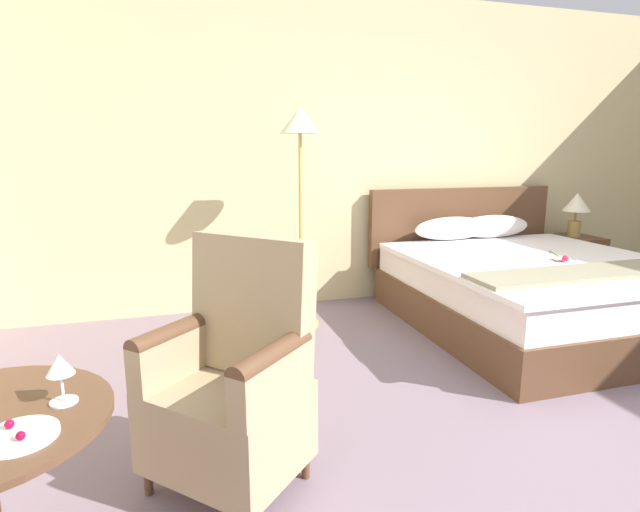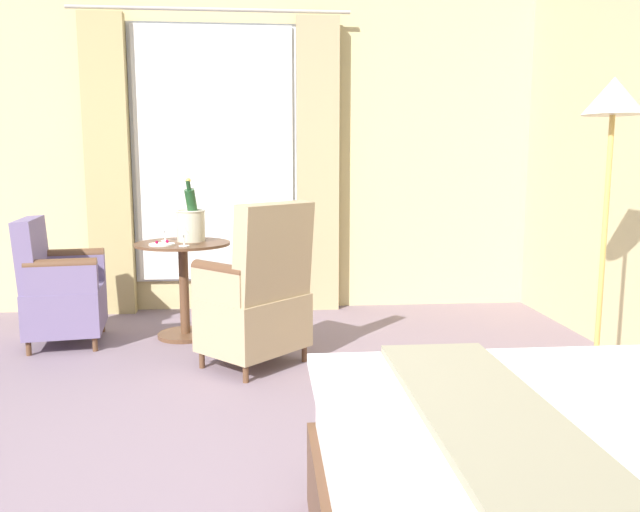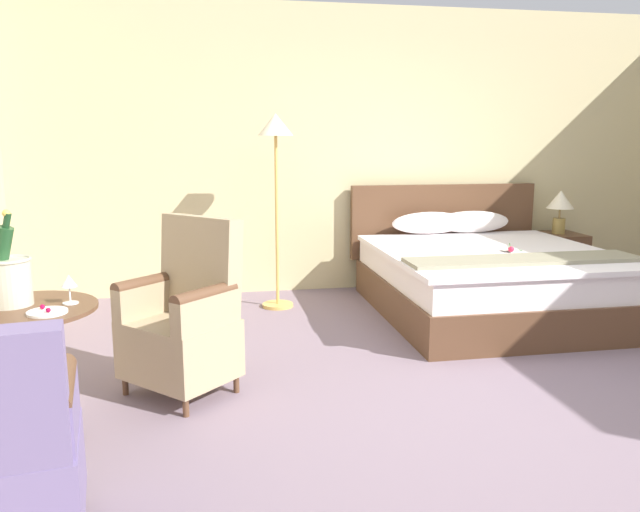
{
  "view_description": "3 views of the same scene",
  "coord_description": "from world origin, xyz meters",
  "px_view_note": "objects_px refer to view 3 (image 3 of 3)",
  "views": [
    {
      "loc": [
        -1.94,
        -1.58,
        1.4
      ],
      "look_at": [
        -1.13,
        1.14,
        0.8
      ],
      "focal_mm": 28.0,
      "sensor_mm": 36.0,
      "label": 1
    },
    {
      "loc": [
        2.13,
        0.43,
        1.3
      ],
      "look_at": [
        -0.53,
        0.66,
        0.89
      ],
      "focal_mm": 35.0,
      "sensor_mm": 36.0,
      "label": 2
    },
    {
      "loc": [
        -1.59,
        -3.28,
        1.51
      ],
      "look_at": [
        -0.84,
        0.81,
        0.72
      ],
      "focal_mm": 35.0,
      "sensor_mm": 36.0,
      "label": 3
    }
  ],
  "objects_px": {
    "champagne_bucket": "(8,276)",
    "bedside_lamp": "(560,204)",
    "floor_lamp_brass": "(276,151)",
    "nightstand": "(556,260)",
    "snack_plate": "(47,312)",
    "armchair_by_window": "(184,321)",
    "wine_glass_near_edge": "(69,283)",
    "bed": "(485,276)",
    "side_table_round": "(27,361)"
  },
  "relations": [
    {
      "from": "nightstand",
      "to": "champagne_bucket",
      "type": "relative_size",
      "value": 1.18
    },
    {
      "from": "floor_lamp_brass",
      "to": "nightstand",
      "type": "bearing_deg",
      "value": 5.03
    },
    {
      "from": "bed",
      "to": "wine_glass_near_edge",
      "type": "distance_m",
      "value": 3.6
    },
    {
      "from": "champagne_bucket",
      "to": "wine_glass_near_edge",
      "type": "xyz_separation_m",
      "value": [
        0.28,
        -0.02,
        -0.04
      ]
    },
    {
      "from": "bed",
      "to": "wine_glass_near_edge",
      "type": "height_order",
      "value": "bed"
    },
    {
      "from": "bedside_lamp",
      "to": "snack_plate",
      "type": "bearing_deg",
      "value": -147.15
    },
    {
      "from": "nightstand",
      "to": "floor_lamp_brass",
      "type": "height_order",
      "value": "floor_lamp_brass"
    },
    {
      "from": "nightstand",
      "to": "champagne_bucket",
      "type": "bearing_deg",
      "value": -150.13
    },
    {
      "from": "side_table_round",
      "to": "snack_plate",
      "type": "xyz_separation_m",
      "value": [
        0.14,
        -0.13,
        0.28
      ]
    },
    {
      "from": "bedside_lamp",
      "to": "champagne_bucket",
      "type": "xyz_separation_m",
      "value": [
        -4.48,
        -2.57,
        -0.0
      ]
    },
    {
      "from": "floor_lamp_brass",
      "to": "side_table_round",
      "type": "height_order",
      "value": "floor_lamp_brass"
    },
    {
      "from": "nightstand",
      "to": "bedside_lamp",
      "type": "bearing_deg",
      "value": -180.0
    },
    {
      "from": "side_table_round",
      "to": "wine_glass_near_edge",
      "type": "height_order",
      "value": "wine_glass_near_edge"
    },
    {
      "from": "bedside_lamp",
      "to": "snack_plate",
      "type": "relative_size",
      "value": 2.41
    },
    {
      "from": "floor_lamp_brass",
      "to": "armchair_by_window",
      "type": "bearing_deg",
      "value": -112.88
    },
    {
      "from": "bed",
      "to": "champagne_bucket",
      "type": "height_order",
      "value": "champagne_bucket"
    },
    {
      "from": "champagne_bucket",
      "to": "bedside_lamp",
      "type": "bearing_deg",
      "value": 29.87
    },
    {
      "from": "wine_glass_near_edge",
      "to": "bed",
      "type": "bearing_deg",
      "value": 30.97
    },
    {
      "from": "floor_lamp_brass",
      "to": "champagne_bucket",
      "type": "distance_m",
      "value": 2.85
    },
    {
      "from": "bedside_lamp",
      "to": "side_table_round",
      "type": "distance_m",
      "value": 5.15
    },
    {
      "from": "bed",
      "to": "wine_glass_near_edge",
      "type": "xyz_separation_m",
      "value": [
        -3.06,
        -1.84,
        0.49
      ]
    },
    {
      "from": "bedside_lamp",
      "to": "floor_lamp_brass",
      "type": "relative_size",
      "value": 0.25
    },
    {
      "from": "champagne_bucket",
      "to": "armchair_by_window",
      "type": "distance_m",
      "value": 1.03
    },
    {
      "from": "bed",
      "to": "wine_glass_near_edge",
      "type": "relative_size",
      "value": 15.13
    },
    {
      "from": "snack_plate",
      "to": "bed",
      "type": "bearing_deg",
      "value": 32.58
    },
    {
      "from": "nightstand",
      "to": "snack_plate",
      "type": "bearing_deg",
      "value": -147.15
    },
    {
      "from": "nightstand",
      "to": "floor_lamp_brass",
      "type": "distance_m",
      "value": 3.13
    },
    {
      "from": "bedside_lamp",
      "to": "side_table_round",
      "type": "bearing_deg",
      "value": -149.19
    },
    {
      "from": "champagne_bucket",
      "to": "snack_plate",
      "type": "height_order",
      "value": "champagne_bucket"
    },
    {
      "from": "bedside_lamp",
      "to": "snack_plate",
      "type": "xyz_separation_m",
      "value": [
        -4.27,
        -2.76,
        -0.14
      ]
    },
    {
      "from": "side_table_round",
      "to": "champagne_bucket",
      "type": "bearing_deg",
      "value": 139.89
    },
    {
      "from": "bedside_lamp",
      "to": "snack_plate",
      "type": "distance_m",
      "value": 5.08
    },
    {
      "from": "bed",
      "to": "nightstand",
      "type": "bearing_deg",
      "value": 33.59
    },
    {
      "from": "champagne_bucket",
      "to": "floor_lamp_brass",
      "type": "bearing_deg",
      "value": 55.87
    },
    {
      "from": "bedside_lamp",
      "to": "champagne_bucket",
      "type": "bearing_deg",
      "value": -150.13
    },
    {
      "from": "floor_lamp_brass",
      "to": "side_table_round",
      "type": "xyz_separation_m",
      "value": [
        -1.5,
        -2.37,
        -0.96
      ]
    },
    {
      "from": "nightstand",
      "to": "armchair_by_window",
      "type": "bearing_deg",
      "value": -150.55
    },
    {
      "from": "nightstand",
      "to": "champagne_bucket",
      "type": "height_order",
      "value": "champagne_bucket"
    },
    {
      "from": "nightstand",
      "to": "wine_glass_near_edge",
      "type": "bearing_deg",
      "value": -148.3
    },
    {
      "from": "bedside_lamp",
      "to": "champagne_bucket",
      "type": "distance_m",
      "value": 5.17
    },
    {
      "from": "wine_glass_near_edge",
      "to": "side_table_round",
      "type": "bearing_deg",
      "value": -169.91
    },
    {
      "from": "bedside_lamp",
      "to": "armchair_by_window",
      "type": "bearing_deg",
      "value": -150.55
    },
    {
      "from": "bedside_lamp",
      "to": "snack_plate",
      "type": "height_order",
      "value": "bedside_lamp"
    },
    {
      "from": "wine_glass_near_edge",
      "to": "floor_lamp_brass",
      "type": "bearing_deg",
      "value": 61.11
    },
    {
      "from": "champagne_bucket",
      "to": "armchair_by_window",
      "type": "bearing_deg",
      "value": 31.78
    },
    {
      "from": "wine_glass_near_edge",
      "to": "snack_plate",
      "type": "distance_m",
      "value": 0.2
    },
    {
      "from": "floor_lamp_brass",
      "to": "champagne_bucket",
      "type": "height_order",
      "value": "floor_lamp_brass"
    },
    {
      "from": "snack_plate",
      "to": "nightstand",
      "type": "bearing_deg",
      "value": 32.85
    },
    {
      "from": "nightstand",
      "to": "snack_plate",
      "type": "xyz_separation_m",
      "value": [
        -4.27,
        -2.76,
        0.44
      ]
    },
    {
      "from": "bed",
      "to": "bedside_lamp",
      "type": "relative_size",
      "value": 4.96
    }
  ]
}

